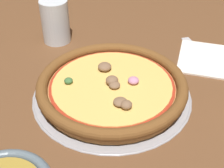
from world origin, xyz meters
name	(u,v)px	position (x,y,z in m)	size (l,w,h in m)	color
ground_plane	(112,94)	(0.00, 0.00, 0.00)	(3.00, 3.00, 0.00)	brown
pizza_tray	(112,94)	(0.00, 0.00, 0.00)	(0.34, 0.34, 0.01)	#9E9EA3
pizza	(112,86)	(0.00, 0.00, 0.02)	(0.32, 0.32, 0.04)	#BC7F42
drinking_cup	(55,21)	(0.08, 0.27, 0.06)	(0.07, 0.07, 0.11)	silver
napkin	(208,58)	(0.26, -0.09, 0.00)	(0.20, 0.19, 0.01)	white
fork	(198,51)	(0.28, -0.05, 0.00)	(0.11, 0.15, 0.00)	#B7B7BC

